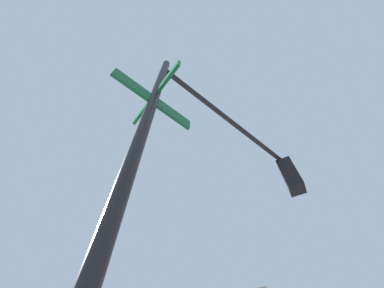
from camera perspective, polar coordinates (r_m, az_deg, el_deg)
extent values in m
cylinder|color=black|center=(2.13, -12.64, -0.46)|extent=(0.12, 0.12, 5.53)
cylinder|color=black|center=(4.66, 8.87, 5.35)|extent=(1.43, 2.76, 0.09)
cube|color=black|center=(5.11, 21.93, -6.87)|extent=(0.28, 0.28, 0.80)
sphere|color=red|center=(5.39, 22.04, -5.94)|extent=(0.18, 0.18, 0.18)
sphere|color=orange|center=(5.21, 22.92, -7.62)|extent=(0.18, 0.18, 0.18)
sphere|color=green|center=(5.04, 23.87, -9.41)|extent=(0.18, 0.18, 0.18)
cube|color=#0F5128|center=(3.03, -8.98, 10.06)|extent=(0.52, 1.00, 0.20)
cube|color=#0F5128|center=(3.23, -8.46, 11.53)|extent=(0.91, 0.48, 0.20)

